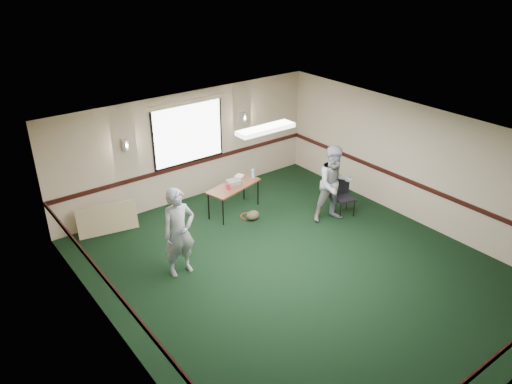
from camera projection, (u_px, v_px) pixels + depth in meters
ground at (296, 270)px, 9.81m from camera, size 8.00×8.00×0.00m
room_shell at (233, 162)px, 10.62m from camera, size 8.00×8.02×8.00m
folding_table at (234, 187)px, 11.67m from camera, size 1.48×0.89×0.69m
projector at (233, 182)px, 11.69m from camera, size 0.33×0.29×0.10m
game_console at (239, 176)px, 12.04m from camera, size 0.26×0.24×0.05m
red_cup at (229, 187)px, 11.44m from camera, size 0.08×0.08×0.12m
water_bottle at (253, 174)px, 11.97m from camera, size 0.07×0.07×0.22m
duffel_bag at (253, 215)px, 11.55m from camera, size 0.33×0.25×0.23m
cable_coil at (248, 216)px, 11.73m from camera, size 0.42×0.42×0.02m
folded_table at (107, 219)px, 10.95m from camera, size 1.31×0.45×0.66m
conference_chair at (343, 193)px, 11.69m from camera, size 0.54×0.55×0.87m
person_left at (179, 232)px, 9.37m from camera, size 0.67×0.45×1.79m
person_right at (334, 184)px, 11.22m from camera, size 1.06×0.95×1.81m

